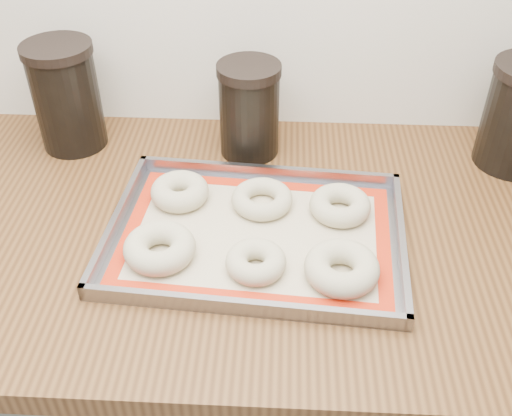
# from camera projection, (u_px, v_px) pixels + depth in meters

# --- Properties ---
(cabinet) EXTENTS (3.00, 0.65, 0.86)m
(cabinet) POSITION_uv_depth(u_px,v_px,m) (280.00, 392.00, 1.27)
(cabinet) COLOR #596559
(cabinet) RESTS_ON floor
(countertop) EXTENTS (3.06, 0.68, 0.04)m
(countertop) POSITION_uv_depth(u_px,v_px,m) (287.00, 233.00, 0.99)
(countertop) COLOR brown
(countertop) RESTS_ON cabinet
(baking_tray) EXTENTS (0.48, 0.36, 0.03)m
(baking_tray) POSITION_uv_depth(u_px,v_px,m) (256.00, 234.00, 0.95)
(baking_tray) COLOR gray
(baking_tray) RESTS_ON countertop
(baking_mat) EXTENTS (0.44, 0.32, 0.00)m
(baking_mat) POSITION_uv_depth(u_px,v_px,m) (256.00, 235.00, 0.95)
(baking_mat) COLOR #C6B793
(baking_mat) RESTS_ON baking_tray
(bagel_front_left) EXTENTS (0.11, 0.11, 0.04)m
(bagel_front_left) POSITION_uv_depth(u_px,v_px,m) (160.00, 248.00, 0.90)
(bagel_front_left) COLOR #BDB392
(bagel_front_left) RESTS_ON baking_mat
(bagel_front_mid) EXTENTS (0.09, 0.09, 0.03)m
(bagel_front_mid) POSITION_uv_depth(u_px,v_px,m) (256.00, 262.00, 0.88)
(bagel_front_mid) COLOR #BDB392
(bagel_front_mid) RESTS_ON baking_mat
(bagel_front_right) EXTENTS (0.11, 0.11, 0.04)m
(bagel_front_right) POSITION_uv_depth(u_px,v_px,m) (342.00, 268.00, 0.86)
(bagel_front_right) COLOR #BDB392
(bagel_front_right) RESTS_ON baking_mat
(bagel_back_left) EXTENTS (0.11, 0.11, 0.04)m
(bagel_back_left) POSITION_uv_depth(u_px,v_px,m) (180.00, 191.00, 1.01)
(bagel_back_left) COLOR #BDB392
(bagel_back_left) RESTS_ON baking_mat
(bagel_back_mid) EXTENTS (0.11, 0.11, 0.03)m
(bagel_back_mid) POSITION_uv_depth(u_px,v_px,m) (262.00, 199.00, 0.99)
(bagel_back_mid) COLOR #BDB392
(bagel_back_mid) RESTS_ON baking_mat
(bagel_back_right) EXTENTS (0.11, 0.11, 0.03)m
(bagel_back_right) POSITION_uv_depth(u_px,v_px,m) (340.00, 205.00, 0.98)
(bagel_back_right) COLOR #BDB392
(bagel_back_right) RESTS_ON baking_mat
(canister_left) EXTENTS (0.13, 0.13, 0.20)m
(canister_left) POSITION_uv_depth(u_px,v_px,m) (66.00, 96.00, 1.10)
(canister_left) COLOR black
(canister_left) RESTS_ON countertop
(canister_mid) EXTENTS (0.11, 0.11, 0.18)m
(canister_mid) POSITION_uv_depth(u_px,v_px,m) (249.00, 109.00, 1.09)
(canister_mid) COLOR black
(canister_mid) RESTS_ON countertop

